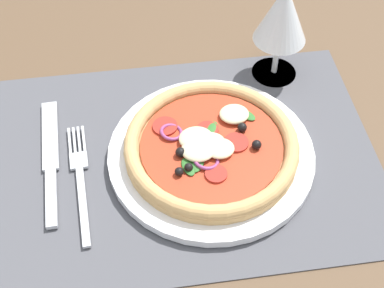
{
  "coord_description": "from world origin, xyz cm",
  "views": [
    {
      "loc": [
        -5.06,
        -42.94,
        54.56
      ],
      "look_at": [
        0.99,
        0.0,
        2.59
      ],
      "focal_mm": 51.44,
      "sensor_mm": 36.0,
      "label": 1
    }
  ],
  "objects_px": {
    "pizza": "(211,146)",
    "fork": "(80,176)",
    "plate": "(211,154)",
    "wine_glass": "(282,16)",
    "knife": "(51,158)"
  },
  "relations": [
    {
      "from": "plate",
      "to": "knife",
      "type": "height_order",
      "value": "plate"
    },
    {
      "from": "plate",
      "to": "pizza",
      "type": "xyz_separation_m",
      "value": [
        -0.0,
        0.0,
        0.02
      ]
    },
    {
      "from": "pizza",
      "to": "knife",
      "type": "bearing_deg",
      "value": 173.13
    },
    {
      "from": "fork",
      "to": "pizza",
      "type": "bearing_deg",
      "value": -90.95
    },
    {
      "from": "pizza",
      "to": "fork",
      "type": "relative_size",
      "value": 1.19
    },
    {
      "from": "pizza",
      "to": "wine_glass",
      "type": "distance_m",
      "value": 0.2
    },
    {
      "from": "wine_glass",
      "to": "pizza",
      "type": "bearing_deg",
      "value": -128.86
    },
    {
      "from": "plate",
      "to": "pizza",
      "type": "distance_m",
      "value": 0.02
    },
    {
      "from": "plate",
      "to": "wine_glass",
      "type": "xyz_separation_m",
      "value": [
        0.12,
        0.14,
        0.09
      ]
    },
    {
      "from": "knife",
      "to": "wine_glass",
      "type": "xyz_separation_m",
      "value": [
        0.32,
        0.12,
        0.09
      ]
    },
    {
      "from": "fork",
      "to": "knife",
      "type": "distance_m",
      "value": 0.05
    },
    {
      "from": "pizza",
      "to": "fork",
      "type": "distance_m",
      "value": 0.16
    },
    {
      "from": "plate",
      "to": "fork",
      "type": "xyz_separation_m",
      "value": [
        -0.16,
        -0.01,
        -0.0
      ]
    },
    {
      "from": "knife",
      "to": "wine_glass",
      "type": "bearing_deg",
      "value": -71.44
    },
    {
      "from": "plate",
      "to": "pizza",
      "type": "height_order",
      "value": "pizza"
    }
  ]
}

